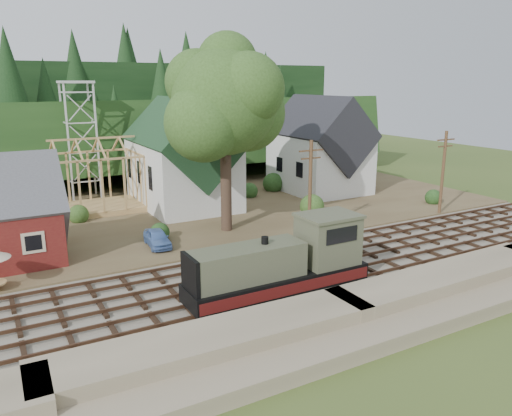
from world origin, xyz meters
TOP-DOWN VIEW (x-y plane):
  - ground at (0.00, 0.00)m, footprint 140.00×140.00m
  - embankment at (0.00, -8.50)m, footprint 64.00×5.00m
  - railroad_bed at (0.00, 0.00)m, footprint 64.00×11.00m
  - village_flat at (0.00, 18.00)m, footprint 64.00×26.00m
  - hillside at (0.00, 42.00)m, footprint 70.00×28.96m
  - ridge at (0.00, 58.00)m, footprint 80.00×20.00m
  - church at (2.00, 19.68)m, footprint 8.40×15.17m
  - farmhouse at (18.00, 19.00)m, footprint 8.40×10.80m
  - timber_frame at (-6.00, 22.00)m, footprint 8.20×6.20m
  - lattice_tower at (-6.00, 28.00)m, footprint 3.20×3.20m
  - big_tree at (2.17, 10.08)m, footprint 10.90×8.40m
  - telegraph_pole_near at (7.00, 5.20)m, footprint 2.20×0.28m
  - telegraph_pole_far at (22.00, 5.20)m, footprint 2.20×0.28m
  - locomotive at (-0.52, -3.00)m, footprint 11.11×2.78m
  - car_blue at (-4.42, 8.70)m, footprint 1.80×3.89m
  - car_red at (22.08, 17.40)m, footprint 4.98×4.17m

SIDE VIEW (x-z plane):
  - ground at x=0.00m, z-range 0.00..0.00m
  - embankment at x=0.00m, z-range -0.80..0.80m
  - hillside at x=0.00m, z-range -6.37..6.37m
  - ridge at x=0.00m, z-range -6.00..6.00m
  - railroad_bed at x=0.00m, z-range 0.00..0.16m
  - village_flat at x=0.00m, z-range 0.00..0.30m
  - car_red at x=22.08m, z-range 0.30..1.56m
  - car_blue at x=-4.42m, z-range 0.30..1.59m
  - locomotive at x=-0.52m, z-range -0.23..4.24m
  - timber_frame at x=-6.00m, z-range -0.23..6.76m
  - telegraph_pole_near at x=7.00m, z-range 0.25..8.25m
  - telegraph_pole_far at x=22.00m, z-range 0.25..8.25m
  - farmhouse at x=18.00m, z-range -0.43..10.17m
  - church at x=2.00m, z-range -1.32..11.68m
  - lattice_tower at x=-6.00m, z-range 3.97..16.10m
  - big_tree at x=2.17m, z-range 2.87..17.57m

